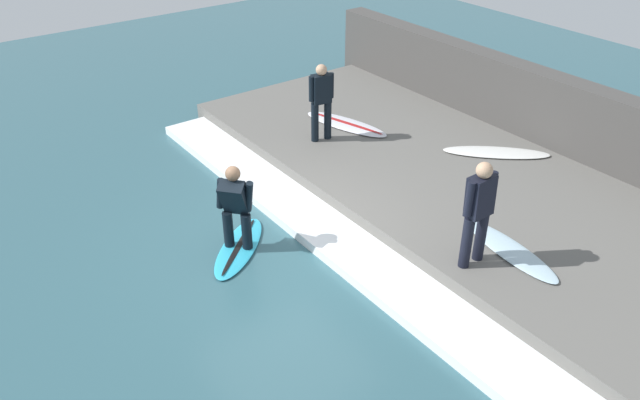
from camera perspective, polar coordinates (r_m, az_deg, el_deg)
ground_plane at (r=9.76m, az=-3.38°, el=-4.81°), size 28.00×28.00×0.00m
concrete_ledge at (r=11.59m, az=11.00°, el=2.04°), size 4.40×10.66×0.36m
back_wall at (r=13.07m, az=18.82°, el=7.68°), size 0.50×11.19×1.70m
wave_foam_crest at (r=10.09m, az=0.44°, el=-2.83°), size 0.91×10.13×0.16m
surfboard_riding at (r=9.88m, az=-7.42°, el=-4.33°), size 1.62×1.51×0.07m
surfer_riding at (r=9.43m, az=-7.75°, el=-0.35°), size 0.60×0.60×1.41m
surfer_waiting_near at (r=8.70m, az=14.29°, el=-0.76°), size 0.55×0.25×1.60m
surfboard_waiting_near at (r=9.53m, az=17.06°, el=-4.45°), size 0.68×1.80×0.06m
surfer_waiting_far at (r=12.02m, az=0.12°, el=9.28°), size 0.51×0.28×1.53m
surfboard_waiting_far at (r=12.96m, az=2.38°, el=6.96°), size 1.07×2.04×0.07m
surfboard_spare at (r=12.25m, az=15.81°, el=4.21°), size 1.79×1.71×0.06m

